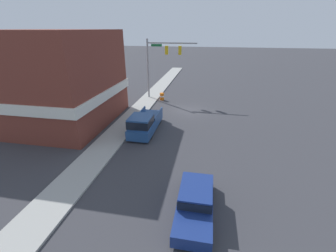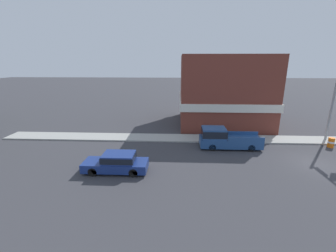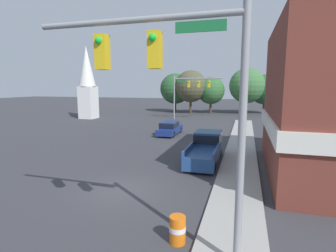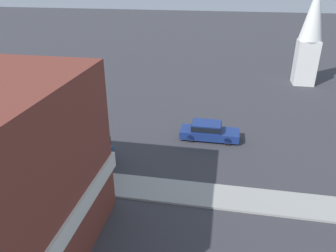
{
  "view_description": "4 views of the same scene",
  "coord_description": "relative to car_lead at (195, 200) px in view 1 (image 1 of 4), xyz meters",
  "views": [
    {
      "loc": [
        -2.32,
        25.03,
        8.92
      ],
      "look_at": [
        0.43,
        10.44,
        2.44
      ],
      "focal_mm": 24.0,
      "sensor_mm": 36.0,
      "label": 1
    },
    {
      "loc": [
        -17.29,
        11.24,
        8.06
      ],
      "look_at": [
        -0.31,
        12.05,
        3.15
      ],
      "focal_mm": 24.0,
      "sensor_mm": 36.0,
      "label": 2
    },
    {
      "loc": [
        5.97,
        -11.66,
        5.35
      ],
      "look_at": [
        -0.09,
        8.62,
        2.11
      ],
      "focal_mm": 28.0,
      "sensor_mm": 36.0,
      "label": 3
    },
    {
      "loc": [
        22.42,
        16.93,
        12.68
      ],
      "look_at": [
        -0.32,
        12.73,
        1.72
      ],
      "focal_mm": 35.0,
      "sensor_mm": 36.0,
      "label": 4
    }
  ],
  "objects": [
    {
      "name": "pickup_truck_parked",
      "position": [
        5.35,
        -8.96,
        0.2
      ],
      "size": [
        1.96,
        5.79,
        1.97
      ],
      "color": "black",
      "rests_on": "ground"
    },
    {
      "name": "construction_barrel",
      "position": [
        5.93,
        -19.41,
        -0.28
      ],
      "size": [
        0.58,
        0.58,
        0.96
      ],
      "color": "orange",
      "rests_on": "ground"
    },
    {
      "name": "ground_plane",
      "position": [
        2.03,
        -15.81,
        -0.76
      ],
      "size": [
        200.0,
        200.0,
        0.0
      ],
      "primitive_type": "plane",
      "color": "#38383D"
    },
    {
      "name": "sidewalk_curb",
      "position": [
        7.73,
        -15.81,
        -0.69
      ],
      "size": [
        2.4,
        60.0,
        0.14
      ],
      "color": "#9E9E99",
      "rests_on": "ground"
    },
    {
      "name": "car_lead",
      "position": [
        0.0,
        0.0,
        0.0
      ],
      "size": [
        1.79,
        4.81,
        1.47
      ],
      "color": "black",
      "rests_on": "ground"
    },
    {
      "name": "corner_brick_building",
      "position": [
        14.51,
        -10.38,
        3.51
      ],
      "size": [
        10.46,
        11.31,
        8.82
      ],
      "color": "brown",
      "rests_on": "ground"
    },
    {
      "name": "near_signal_assembly",
      "position": [
        6.06,
        -20.14,
        4.77
      ],
      "size": [
        6.44,
        0.49,
        7.74
      ],
      "color": "gray",
      "rests_on": "ground"
    }
  ]
}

